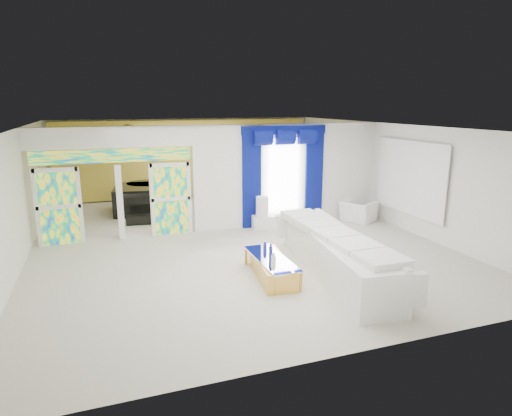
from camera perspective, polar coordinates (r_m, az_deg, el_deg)
name	(u,v)px	position (r m, az deg, el deg)	size (l,w,h in m)	color
floor	(231,238)	(11.96, -3.28, -3.97)	(12.00, 12.00, 0.00)	#B7AF9E
dividing_wall	(290,174)	(13.25, 4.39, 4.40)	(5.70, 0.18, 3.00)	white
dividing_header	(112,137)	(12.00, -18.19, 8.72)	(4.30, 0.18, 0.55)	white
stained_panel_left	(59,207)	(12.30, -24.23, 0.14)	(0.95, 0.04, 2.00)	#994C3F
stained_panel_right	(171,199)	(12.37, -11.00, 1.17)	(0.95, 0.04, 2.00)	#994C3F
stained_transom	(113,156)	(12.05, -18.02, 6.47)	(4.00, 0.05, 0.35)	#994C3F
window_pane	(283,177)	(13.07, 3.56, 4.07)	(1.00, 0.02, 2.30)	white
blue_drape_left	(252,181)	(12.70, -0.56, 3.58)	(0.55, 0.10, 2.80)	#031448
blue_drape_right	(314,177)	(13.47, 7.53, 4.04)	(0.55, 0.10, 2.80)	#031448
blue_pelmet	(284,130)	(12.89, 3.70, 10.06)	(2.60, 0.12, 0.25)	#031448
wall_mirror	(410,178)	(13.00, 19.40, 3.72)	(0.04, 2.70, 1.90)	white
gold_curtains	(188,158)	(17.29, -8.87, 6.41)	(9.70, 0.12, 2.90)	gold
white_sofa	(335,255)	(9.55, 10.28, -6.07)	(0.95, 4.45, 0.85)	white
coffee_table	(271,268)	(9.33, 2.00, -7.78)	(0.61, 1.84, 0.41)	gold
console_table	(272,222)	(12.88, 2.06, -1.79)	(1.15, 0.37, 0.38)	white
table_lamp	(262,207)	(12.66, 0.81, 0.19)	(0.36, 0.36, 0.58)	silver
armchair	(358,211)	(13.98, 13.10, -0.39)	(0.97, 0.85, 0.63)	white
grand_piano	(136,199)	(15.26, -15.34, 1.11)	(1.33, 1.75, 0.88)	black
piano_bench	(141,219)	(13.77, -14.74, -1.45)	(0.84, 0.33, 0.28)	black
tv_console	(57,213)	(14.37, -24.48, -0.56)	(0.55, 0.50, 0.80)	tan
chandelier	(128,134)	(14.42, -16.25, 9.25)	(0.60, 0.60, 0.60)	gold
decanters	(270,254)	(9.26, 1.85, -5.94)	(0.18, 0.83, 0.27)	#191698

